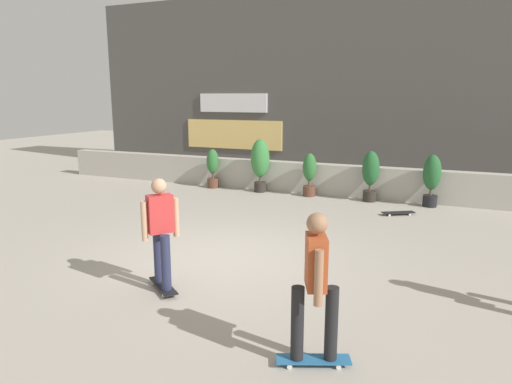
{
  "coord_description": "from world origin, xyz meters",
  "views": [
    {
      "loc": [
        3.67,
        -7.06,
        2.84
      ],
      "look_at": [
        0.0,
        1.5,
        0.9
      ],
      "focal_mm": 32.24,
      "sensor_mm": 36.0,
      "label": 1
    }
  ],
  "objects_px": {
    "potted_plant_2": "(309,173)",
    "potted_plant_3": "(371,173)",
    "skater_by_wall_right": "(161,229)",
    "potted_plant_1": "(260,161)",
    "skateboard_near_camera": "(398,213)",
    "potted_plant_0": "(213,167)",
    "potted_plant_4": "(432,177)",
    "skater_far_left": "(315,283)"
  },
  "relations": [
    {
      "from": "skateboard_near_camera",
      "to": "potted_plant_4",
      "type": "bearing_deg",
      "value": 62.5
    },
    {
      "from": "potted_plant_3",
      "to": "skateboard_near_camera",
      "type": "height_order",
      "value": "potted_plant_3"
    },
    {
      "from": "potted_plant_1",
      "to": "skater_far_left",
      "type": "relative_size",
      "value": 0.94
    },
    {
      "from": "skateboard_near_camera",
      "to": "potted_plant_2",
      "type": "bearing_deg",
      "value": 154.59
    },
    {
      "from": "potted_plant_0",
      "to": "potted_plant_1",
      "type": "bearing_deg",
      "value": -0.0
    },
    {
      "from": "potted_plant_1",
      "to": "potted_plant_4",
      "type": "height_order",
      "value": "potted_plant_1"
    },
    {
      "from": "potted_plant_2",
      "to": "potted_plant_3",
      "type": "xyz_separation_m",
      "value": [
        1.73,
        0.0,
        0.12
      ]
    },
    {
      "from": "potted_plant_0",
      "to": "skater_by_wall_right",
      "type": "distance_m",
      "value": 7.87
    },
    {
      "from": "skateboard_near_camera",
      "to": "potted_plant_0",
      "type": "bearing_deg",
      "value": 167.8
    },
    {
      "from": "potted_plant_2",
      "to": "skateboard_near_camera",
      "type": "height_order",
      "value": "potted_plant_2"
    },
    {
      "from": "potted_plant_1",
      "to": "skater_by_wall_right",
      "type": "relative_size",
      "value": 0.94
    },
    {
      "from": "potted_plant_1",
      "to": "skateboard_near_camera",
      "type": "distance_m",
      "value": 4.46
    },
    {
      "from": "potted_plant_1",
      "to": "potted_plant_4",
      "type": "xyz_separation_m",
      "value": [
        4.84,
        0.0,
        -0.16
      ]
    },
    {
      "from": "potted_plant_4",
      "to": "potted_plant_2",
      "type": "bearing_deg",
      "value": 180.0
    },
    {
      "from": "potted_plant_4",
      "to": "potted_plant_3",
      "type": "bearing_deg",
      "value": 180.0
    },
    {
      "from": "potted_plant_1",
      "to": "potted_plant_4",
      "type": "distance_m",
      "value": 4.84
    },
    {
      "from": "potted_plant_4",
      "to": "skateboard_near_camera",
      "type": "distance_m",
      "value": 1.59
    },
    {
      "from": "potted_plant_1",
      "to": "potted_plant_4",
      "type": "relative_size",
      "value": 1.16
    },
    {
      "from": "potted_plant_1",
      "to": "skater_by_wall_right",
      "type": "xyz_separation_m",
      "value": [
        1.45,
        -7.24,
        0.0
      ]
    },
    {
      "from": "potted_plant_2",
      "to": "skater_by_wall_right",
      "type": "height_order",
      "value": "skater_by_wall_right"
    },
    {
      "from": "potted_plant_0",
      "to": "potted_plant_1",
      "type": "distance_m",
      "value": 1.64
    },
    {
      "from": "potted_plant_0",
      "to": "potted_plant_2",
      "type": "bearing_deg",
      "value": 0.0
    },
    {
      "from": "potted_plant_2",
      "to": "potted_plant_3",
      "type": "distance_m",
      "value": 1.73
    },
    {
      "from": "skater_by_wall_right",
      "to": "potted_plant_1",
      "type": "bearing_deg",
      "value": 101.36
    },
    {
      "from": "potted_plant_2",
      "to": "skater_by_wall_right",
      "type": "relative_size",
      "value": 0.74
    },
    {
      "from": "potted_plant_0",
      "to": "potted_plant_4",
      "type": "height_order",
      "value": "potted_plant_4"
    },
    {
      "from": "potted_plant_3",
      "to": "skater_far_left",
      "type": "xyz_separation_m",
      "value": [
        0.8,
        -8.26,
        0.15
      ]
    },
    {
      "from": "potted_plant_3",
      "to": "potted_plant_1",
      "type": "bearing_deg",
      "value": -180.0
    },
    {
      "from": "potted_plant_3",
      "to": "skateboard_near_camera",
      "type": "distance_m",
      "value": 1.72
    },
    {
      "from": "potted_plant_1",
      "to": "potted_plant_2",
      "type": "bearing_deg",
      "value": 0.0
    },
    {
      "from": "potted_plant_1",
      "to": "skateboard_near_camera",
      "type": "xyz_separation_m",
      "value": [
        4.19,
        -1.26,
        -0.88
      ]
    },
    {
      "from": "potted_plant_3",
      "to": "skater_by_wall_right",
      "type": "xyz_separation_m",
      "value": [
        -1.82,
        -7.24,
        0.15
      ]
    },
    {
      "from": "skater_by_wall_right",
      "to": "potted_plant_2",
      "type": "bearing_deg",
      "value": 89.28
    },
    {
      "from": "potted_plant_1",
      "to": "potted_plant_3",
      "type": "relative_size",
      "value": 1.15
    },
    {
      "from": "potted_plant_0",
      "to": "skater_far_left",
      "type": "bearing_deg",
      "value": -55.38
    },
    {
      "from": "potted_plant_4",
      "to": "skateboard_near_camera",
      "type": "relative_size",
      "value": 1.74
    },
    {
      "from": "potted_plant_4",
      "to": "skateboard_near_camera",
      "type": "xyz_separation_m",
      "value": [
        -0.65,
        -1.26,
        -0.72
      ]
    },
    {
      "from": "potted_plant_1",
      "to": "skater_far_left",
      "type": "height_order",
      "value": "skater_far_left"
    },
    {
      "from": "potted_plant_0",
      "to": "potted_plant_3",
      "type": "bearing_deg",
      "value": 0.0
    },
    {
      "from": "potted_plant_4",
      "to": "skater_by_wall_right",
      "type": "distance_m",
      "value": 7.99
    },
    {
      "from": "potted_plant_0",
      "to": "skateboard_near_camera",
      "type": "bearing_deg",
      "value": -12.2
    },
    {
      "from": "potted_plant_3",
      "to": "potted_plant_4",
      "type": "height_order",
      "value": "potted_plant_3"
    }
  ]
}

